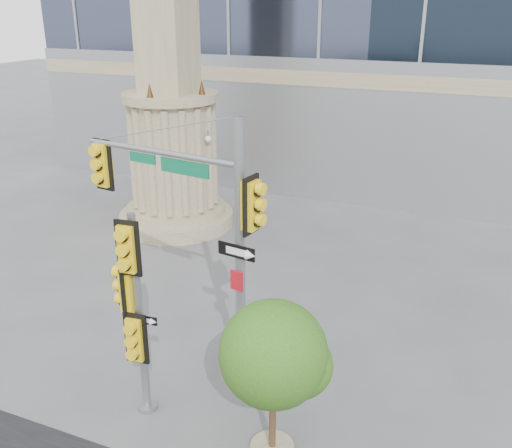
% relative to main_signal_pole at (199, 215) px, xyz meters
% --- Properties ---
extents(ground, '(120.00, 120.00, 0.00)m').
position_rel_main_signal_pole_xyz_m(ground, '(0.80, -1.42, -3.75)').
color(ground, '#545456').
rests_on(ground, ground).
extents(monument, '(4.40, 4.40, 16.60)m').
position_rel_main_signal_pole_xyz_m(monument, '(-5.20, 7.58, 1.77)').
color(monument, gray).
rests_on(monument, ground).
extents(main_signal_pole, '(4.66, 1.12, 6.05)m').
position_rel_main_signal_pole_xyz_m(main_signal_pole, '(0.00, 0.00, 0.00)').
color(main_signal_pole, slate).
rests_on(main_signal_pole, ground).
extents(secondary_signal_pole, '(0.80, 0.58, 4.48)m').
position_rel_main_signal_pole_xyz_m(secondary_signal_pole, '(-0.29, -2.24, -1.11)').
color(secondary_signal_pole, slate).
rests_on(secondary_signal_pole, ground).
extents(street_tree, '(2.06, 2.01, 3.21)m').
position_rel_main_signal_pole_xyz_m(street_tree, '(2.70, -2.19, -1.64)').
color(street_tree, gray).
rests_on(street_tree, ground).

